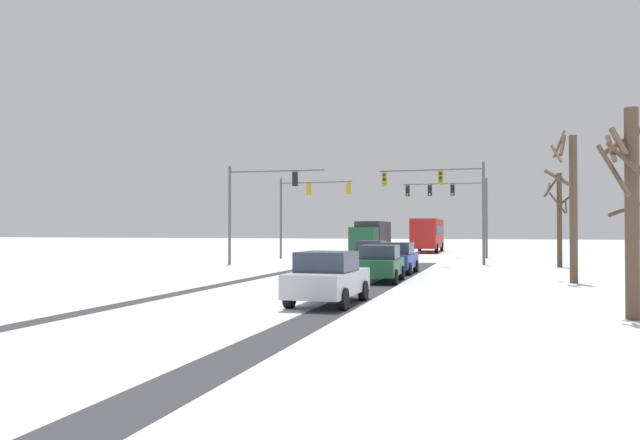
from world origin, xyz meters
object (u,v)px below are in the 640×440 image
at_px(traffic_signal_near_left, 256,197).
at_px(car_dark_green_third, 380,263).
at_px(traffic_signal_near_right, 446,192).
at_px(car_silver_fourth, 328,278).
at_px(box_truck_delivery, 371,237).
at_px(bus_oncoming, 428,233).
at_px(car_blue_second, 397,258).
at_px(traffic_signal_far_right, 452,199).
at_px(bare_tree_sidewalk_mid, 571,201).
at_px(car_red_lead, 372,254).
at_px(bare_tree_sidewalk_far, 559,216).
at_px(bare_tree_sidewalk_near, 631,201).
at_px(traffic_signal_far_left, 305,201).

relative_size(traffic_signal_near_left, car_dark_green_third, 1.57).
relative_size(traffic_signal_near_right, car_dark_green_third, 1.59).
bearing_deg(car_silver_fourth, traffic_signal_near_left, 117.98).
distance_m(car_silver_fourth, box_truck_delivery, 34.35).
xyz_separation_m(traffic_signal_near_right, bus_oncoming, (-3.77, 24.88, -2.68)).
relative_size(car_blue_second, box_truck_delivery, 0.55).
bearing_deg(bus_oncoming, box_truck_delivery, -106.72).
height_order(traffic_signal_far_right, bare_tree_sidewalk_mid, bare_tree_sidewalk_mid).
distance_m(car_red_lead, bare_tree_sidewalk_far, 11.70).
distance_m(traffic_signal_far_right, car_blue_second, 19.55).
bearing_deg(box_truck_delivery, bare_tree_sidewalk_far, -40.34).
xyz_separation_m(traffic_signal_near_right, bare_tree_sidewalk_near, (6.33, -21.97, -1.66)).
height_order(traffic_signal_near_right, box_truck_delivery, traffic_signal_near_right).
relative_size(traffic_signal_near_left, bare_tree_sidewalk_near, 1.21).
height_order(traffic_signal_far_left, traffic_signal_near_left, same).
height_order(car_red_lead, car_dark_green_third, same).
xyz_separation_m(car_silver_fourth, bare_tree_sidewalk_near, (8.27, -0.97, 2.19)).
relative_size(traffic_signal_far_left, traffic_signal_near_right, 0.98).
distance_m(traffic_signal_near_left, car_dark_green_third, 15.14).
relative_size(traffic_signal_near_right, bus_oncoming, 0.60).
bearing_deg(car_red_lead, bare_tree_sidewalk_near, -61.77).
height_order(traffic_signal_near_right, bare_tree_sidewalk_far, traffic_signal_near_right).
height_order(traffic_signal_near_left, bare_tree_sidewalk_near, traffic_signal_near_left).
relative_size(car_red_lead, car_silver_fourth, 1.01).
bearing_deg(traffic_signal_far_right, car_red_lead, -105.32).
bearing_deg(traffic_signal_far_left, car_dark_green_third, -64.24).
relative_size(car_red_lead, bus_oncoming, 0.38).
relative_size(traffic_signal_far_left, bare_tree_sidewalk_near, 1.20).
height_order(traffic_signal_far_right, car_silver_fourth, traffic_signal_far_right).
bearing_deg(bus_oncoming, traffic_signal_far_left, -115.21).
bearing_deg(car_blue_second, bare_tree_sidewalk_mid, -25.13).
bearing_deg(car_red_lead, traffic_signal_near_right, 27.17).
height_order(traffic_signal_near_left, bus_oncoming, traffic_signal_near_left).
bearing_deg(bare_tree_sidewalk_mid, car_red_lead, 140.14).
relative_size(traffic_signal_far_right, bare_tree_sidewalk_mid, 1.01).
height_order(traffic_signal_near_left, bare_tree_sidewalk_mid, bare_tree_sidewalk_mid).
height_order(traffic_signal_near_right, bus_oncoming, traffic_signal_near_right).
xyz_separation_m(box_truck_delivery, bare_tree_sidewalk_near, (13.69, -34.88, 1.37)).
relative_size(traffic_signal_far_right, traffic_signal_near_right, 1.02).
bearing_deg(traffic_signal_near_left, car_silver_fourth, -62.02).
bearing_deg(bare_tree_sidewalk_near, traffic_signal_far_right, 101.21).
bearing_deg(box_truck_delivery, traffic_signal_far_right, -7.62).
height_order(car_red_lead, car_silver_fourth, same).
bearing_deg(traffic_signal_near_right, bare_tree_sidewalk_mid, -60.64).
bearing_deg(car_red_lead, bare_tree_sidewalk_far, 15.85).
height_order(car_blue_second, car_silver_fourth, same).
bearing_deg(car_red_lead, car_dark_green_third, -76.96).
bearing_deg(traffic_signal_far_right, car_blue_second, -94.73).
bearing_deg(box_truck_delivery, bare_tree_sidewalk_near, -68.57).
bearing_deg(bare_tree_sidewalk_far, traffic_signal_far_left, 159.36).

